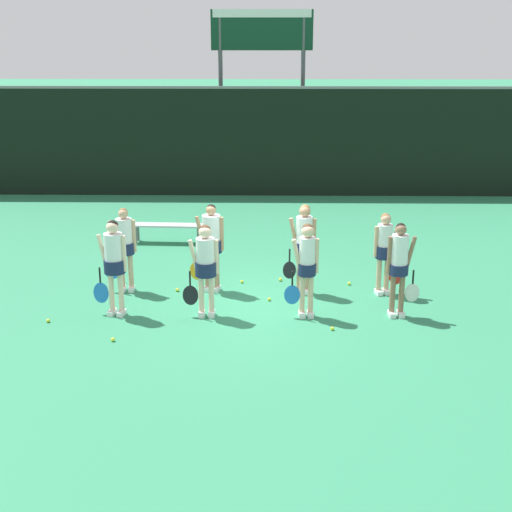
{
  "coord_description": "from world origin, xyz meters",
  "views": [
    {
      "loc": [
        0.19,
        -12.81,
        4.97
      ],
      "look_at": [
        -0.02,
        0.0,
        0.95
      ],
      "focal_mm": 50.0,
      "sensor_mm": 36.0,
      "label": 1
    }
  ],
  "objects_px": {
    "player_4": "(124,243)",
    "tennis_ball_2": "(113,339)",
    "tennis_ball_8": "(349,283)",
    "bench_courtside": "(168,227)",
    "tennis_ball_6": "(269,299)",
    "tennis_ball_0": "(177,290)",
    "tennis_ball_1": "(242,282)",
    "tennis_ball_5": "(303,285)",
    "player_5": "(211,240)",
    "player_0": "(114,259)",
    "tennis_ball_3": "(48,321)",
    "player_7": "(385,247)",
    "tennis_ball_7": "(280,279)",
    "tennis_ball_4": "(188,288)",
    "player_1": "(205,262)",
    "scoreboard": "(262,52)",
    "tennis_ball_9": "(332,329)",
    "player_3": "(399,262)",
    "player_6": "(304,241)",
    "player_2": "(307,262)"
  },
  "relations": [
    {
      "from": "tennis_ball_9",
      "to": "player_1",
      "type": "bearing_deg",
      "value": 164.02
    },
    {
      "from": "tennis_ball_5",
      "to": "tennis_ball_6",
      "type": "bearing_deg",
      "value": -128.86
    },
    {
      "from": "player_5",
      "to": "tennis_ball_7",
      "type": "xyz_separation_m",
      "value": [
        1.39,
        0.57,
        -1.02
      ]
    },
    {
      "from": "tennis_ball_1",
      "to": "tennis_ball_2",
      "type": "distance_m",
      "value": 3.62
    },
    {
      "from": "tennis_ball_1",
      "to": "tennis_ball_5",
      "type": "relative_size",
      "value": 1.0
    },
    {
      "from": "tennis_ball_2",
      "to": "tennis_ball_1",
      "type": "bearing_deg",
      "value": 55.08
    },
    {
      "from": "scoreboard",
      "to": "bench_courtside",
      "type": "height_order",
      "value": "scoreboard"
    },
    {
      "from": "player_4",
      "to": "tennis_ball_1",
      "type": "distance_m",
      "value": 2.55
    },
    {
      "from": "player_3",
      "to": "scoreboard",
      "type": "bearing_deg",
      "value": 98.56
    },
    {
      "from": "player_7",
      "to": "tennis_ball_7",
      "type": "xyz_separation_m",
      "value": [
        -2.02,
        0.71,
        -0.92
      ]
    },
    {
      "from": "tennis_ball_2",
      "to": "tennis_ball_7",
      "type": "xyz_separation_m",
      "value": [
        2.88,
        3.11,
        0.0
      ]
    },
    {
      "from": "scoreboard",
      "to": "tennis_ball_0",
      "type": "distance_m",
      "value": 11.25
    },
    {
      "from": "player_0",
      "to": "player_7",
      "type": "height_order",
      "value": "player_0"
    },
    {
      "from": "tennis_ball_8",
      "to": "tennis_ball_2",
      "type": "bearing_deg",
      "value": -146.1
    },
    {
      "from": "tennis_ball_6",
      "to": "tennis_ball_0",
      "type": "bearing_deg",
      "value": 165.06
    },
    {
      "from": "tennis_ball_0",
      "to": "tennis_ball_5",
      "type": "xyz_separation_m",
      "value": [
        2.54,
        0.36,
        -0.0
      ]
    },
    {
      "from": "scoreboard",
      "to": "player_6",
      "type": "bearing_deg",
      "value": -84.89
    },
    {
      "from": "player_1",
      "to": "tennis_ball_0",
      "type": "height_order",
      "value": "player_1"
    },
    {
      "from": "player_3",
      "to": "player_6",
      "type": "relative_size",
      "value": 0.97
    },
    {
      "from": "tennis_ball_4",
      "to": "tennis_ball_2",
      "type": "bearing_deg",
      "value": -111.31
    },
    {
      "from": "player_2",
      "to": "tennis_ball_2",
      "type": "bearing_deg",
      "value": -164.4
    },
    {
      "from": "player_6",
      "to": "tennis_ball_6",
      "type": "xyz_separation_m",
      "value": [
        -0.68,
        -0.47,
        -1.05
      ]
    },
    {
      "from": "player_3",
      "to": "tennis_ball_1",
      "type": "xyz_separation_m",
      "value": [
        -2.9,
        1.75,
        -1.0
      ]
    },
    {
      "from": "scoreboard",
      "to": "tennis_ball_2",
      "type": "relative_size",
      "value": 82.18
    },
    {
      "from": "tennis_ball_0",
      "to": "tennis_ball_6",
      "type": "bearing_deg",
      "value": -14.94
    },
    {
      "from": "player_4",
      "to": "tennis_ball_3",
      "type": "distance_m",
      "value": 2.23
    },
    {
      "from": "scoreboard",
      "to": "tennis_ball_6",
      "type": "distance_m",
      "value": 11.59
    },
    {
      "from": "player_1",
      "to": "tennis_ball_8",
      "type": "bearing_deg",
      "value": 29.98
    },
    {
      "from": "player_5",
      "to": "tennis_ball_0",
      "type": "xyz_separation_m",
      "value": [
        -0.7,
        -0.09,
        -1.02
      ]
    },
    {
      "from": "player_4",
      "to": "tennis_ball_0",
      "type": "height_order",
      "value": "player_4"
    },
    {
      "from": "bench_courtside",
      "to": "player_1",
      "type": "bearing_deg",
      "value": -71.52
    },
    {
      "from": "tennis_ball_3",
      "to": "bench_courtside",
      "type": "bearing_deg",
      "value": 74.01
    },
    {
      "from": "player_7",
      "to": "scoreboard",
      "type": "bearing_deg",
      "value": 91.95
    },
    {
      "from": "tennis_ball_6",
      "to": "tennis_ball_4",
      "type": "bearing_deg",
      "value": 159.69
    },
    {
      "from": "player_1",
      "to": "player_2",
      "type": "xyz_separation_m",
      "value": [
        1.82,
        0.01,
        0.01
      ]
    },
    {
      "from": "tennis_ball_8",
      "to": "bench_courtside",
      "type": "bearing_deg",
      "value": 143.61
    },
    {
      "from": "bench_courtside",
      "to": "tennis_ball_9",
      "type": "height_order",
      "value": "bench_courtside"
    },
    {
      "from": "player_7",
      "to": "tennis_ball_5",
      "type": "height_order",
      "value": "player_7"
    },
    {
      "from": "player_6",
      "to": "tennis_ball_4",
      "type": "bearing_deg",
      "value": -175.58
    },
    {
      "from": "tennis_ball_4",
      "to": "tennis_ball_6",
      "type": "xyz_separation_m",
      "value": [
        1.64,
        -0.61,
        -0.0
      ]
    },
    {
      "from": "tennis_ball_5",
      "to": "player_5",
      "type": "bearing_deg",
      "value": -171.57
    },
    {
      "from": "player_4",
      "to": "tennis_ball_2",
      "type": "relative_size",
      "value": 24.67
    },
    {
      "from": "scoreboard",
      "to": "tennis_ball_2",
      "type": "distance_m",
      "value": 13.63
    },
    {
      "from": "player_3",
      "to": "tennis_ball_7",
      "type": "xyz_separation_m",
      "value": [
        -2.1,
        1.88,
        -1.0
      ]
    },
    {
      "from": "bench_courtside",
      "to": "tennis_ball_4",
      "type": "xyz_separation_m",
      "value": [
        0.86,
        -3.39,
        -0.37
      ]
    },
    {
      "from": "tennis_ball_8",
      "to": "player_1",
      "type": "bearing_deg",
      "value": -148.72
    },
    {
      "from": "tennis_ball_4",
      "to": "tennis_ball_1",
      "type": "bearing_deg",
      "value": 20.88
    },
    {
      "from": "player_0",
      "to": "tennis_ball_3",
      "type": "distance_m",
      "value": 1.61
    },
    {
      "from": "player_0",
      "to": "player_3",
      "type": "height_order",
      "value": "player_0"
    },
    {
      "from": "scoreboard",
      "to": "player_7",
      "type": "bearing_deg",
      "value": -76.35
    }
  ]
}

